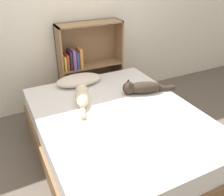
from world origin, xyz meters
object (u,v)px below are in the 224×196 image
(cat_light, at_px, (82,96))
(bookshelf, at_px, (87,63))
(pillow, at_px, (79,80))
(bed, at_px, (118,135))
(cat_dark, at_px, (141,88))

(cat_light, xyz_separation_m, bookshelf, (0.38, 0.82, 0.02))
(pillow, distance_m, cat_light, 0.42)
(bed, relative_size, cat_dark, 3.33)
(cat_dark, bearing_deg, pillow, -27.70)
(pillow, xyz_separation_m, bookshelf, (0.27, 0.41, 0.02))
(bed, relative_size, bookshelf, 1.75)
(bookshelf, bearing_deg, cat_light, -115.18)
(pillow, bearing_deg, cat_light, -105.46)
(bed, bearing_deg, pillow, 98.22)
(cat_light, distance_m, cat_dark, 0.67)
(bed, bearing_deg, cat_light, 120.09)
(bed, relative_size, pillow, 3.59)
(bed, bearing_deg, cat_dark, 32.69)
(cat_light, height_order, bookshelf, bookshelf)
(cat_light, relative_size, bookshelf, 0.47)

